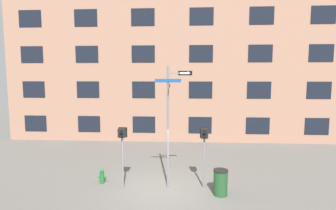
{
  "coord_description": "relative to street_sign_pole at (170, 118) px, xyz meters",
  "views": [
    {
      "loc": [
        0.81,
        -10.3,
        4.62
      ],
      "look_at": [
        0.18,
        0.27,
        3.49
      ],
      "focal_mm": 28.0,
      "sensor_mm": 36.0,
      "label": 1
    }
  ],
  "objects": [
    {
      "name": "ground_plane",
      "position": [
        -0.26,
        -0.26,
        -2.98
      ],
      "size": [
        60.0,
        60.0,
        0.0
      ],
      "primitive_type": "plane",
      "color": "#595651"
    },
    {
      "name": "building_facade",
      "position": [
        -0.26,
        8.08,
        3.25
      ],
      "size": [
        24.0,
        0.64,
        12.45
      ],
      "color": "#936B56",
      "rests_on": "ground_plane"
    },
    {
      "name": "street_sign_pole",
      "position": [
        0.0,
        0.0,
        0.0
      ],
      "size": [
        1.5,
        0.77,
        5.07
      ],
      "color": "slate",
      "rests_on": "ground_plane"
    },
    {
      "name": "pedestrian_signal_left",
      "position": [
        -1.95,
        -0.16,
        -0.99
      ],
      "size": [
        0.37,
        0.4,
        2.55
      ],
      "color": "slate",
      "rests_on": "ground_plane"
    },
    {
      "name": "pedestrian_signal_right",
      "position": [
        1.42,
        0.07,
        -0.99
      ],
      "size": [
        0.34,
        0.4,
        2.56
      ],
      "color": "slate",
      "rests_on": "ground_plane"
    },
    {
      "name": "fire_hydrant",
      "position": [
        -2.98,
        0.28,
        -2.67
      ],
      "size": [
        0.36,
        0.2,
        0.63
      ],
      "color": "#196028",
      "rests_on": "ground_plane"
    },
    {
      "name": "trash_bin",
      "position": [
        2.02,
        -0.58,
        -2.47
      ],
      "size": [
        0.58,
        0.58,
        1.02
      ],
      "color": "#1E4723",
      "rests_on": "ground_plane"
    }
  ]
}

